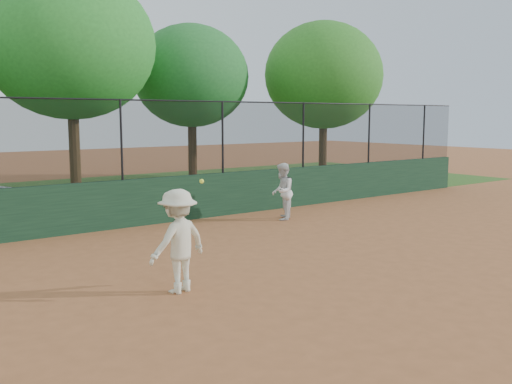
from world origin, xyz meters
TOP-DOWN VIEW (x-y plane):
  - ground at (0.00, 0.00)m, footprint 80.00×80.00m
  - back_wall at (0.00, 6.00)m, footprint 26.00×0.20m
  - grass_strip at (0.00, 12.00)m, footprint 36.00×12.00m
  - player_second at (3.38, 4.45)m, footprint 0.94×0.94m
  - player_main at (-2.02, 0.51)m, footprint 1.17×0.82m
  - fence_assembly at (-0.03, 6.00)m, footprint 26.00×0.06m
  - tree_2 at (0.31, 11.66)m, footprint 5.67×5.15m
  - tree_3 at (5.60, 12.88)m, footprint 4.75×4.32m
  - tree_4 at (11.42, 11.32)m, footprint 5.43×4.93m

SIDE VIEW (x-z plane):
  - ground at x=0.00m, z-range 0.00..0.00m
  - grass_strip at x=0.00m, z-range 0.00..0.01m
  - back_wall at x=0.00m, z-range 0.00..1.20m
  - player_second at x=3.38m, z-range 0.00..1.53m
  - player_main at x=-2.02m, z-range -0.08..1.73m
  - fence_assembly at x=-0.03m, z-range 1.24..3.24m
  - tree_3 at x=5.60m, z-range 1.15..7.59m
  - tree_4 at x=11.42m, z-range 1.10..8.00m
  - tree_2 at x=0.31m, z-range 1.32..8.87m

